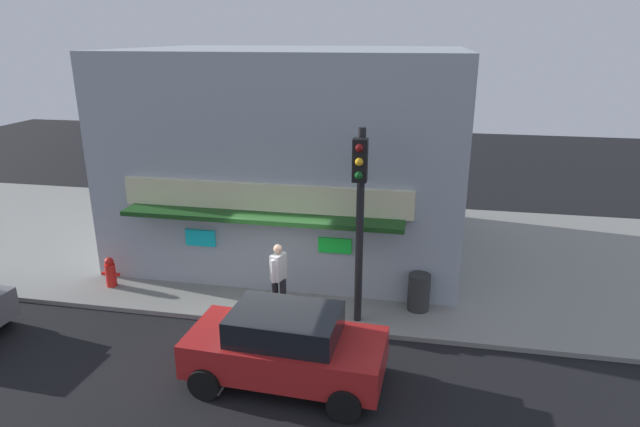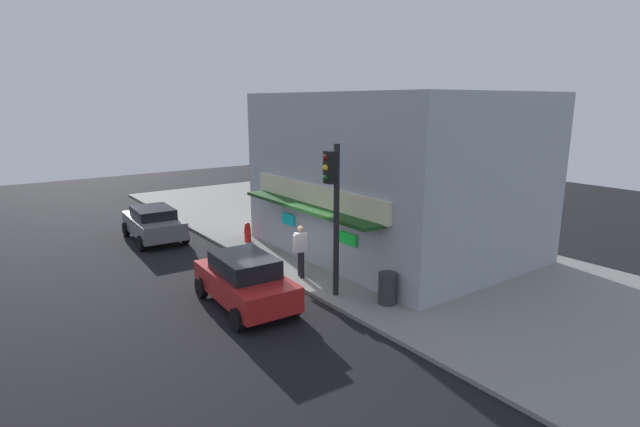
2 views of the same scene
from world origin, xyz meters
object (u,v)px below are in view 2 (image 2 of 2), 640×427
pedestrian (301,249)px  trash_can (387,288)px  traffic_light (334,200)px  fire_hydrant (248,232)px  parked_car_grey (154,223)px  parked_car_red (245,280)px

pedestrian → trash_can: bearing=13.4°
traffic_light → trash_can: size_ratio=4.96×
traffic_light → fire_hydrant: size_ratio=5.57×
traffic_light → parked_car_grey: bearing=-166.9°
parked_car_grey → trash_can: bearing=16.0°
pedestrian → parked_car_grey: 8.39m
parked_car_grey → fire_hydrant: bearing=44.4°
pedestrian → parked_car_red: (0.83, -2.57, -0.31)m
trash_can → parked_car_red: size_ratio=0.24×
traffic_light → parked_car_red: traffic_light is taller
parked_car_grey → parked_car_red: (8.85, -0.11, 0.04)m
trash_can → pedestrian: 3.54m
fire_hydrant → trash_can: 8.35m
fire_hydrant → parked_car_red: (5.77, -3.13, 0.29)m
trash_can → pedestrian: size_ratio=0.52×
pedestrian → parked_car_red: bearing=-72.1°
traffic_light → trash_can: bearing=33.2°
traffic_light → parked_car_grey: size_ratio=1.17×
fire_hydrant → traffic_light: bearing=-5.7°
parked_car_grey → parked_car_red: size_ratio=1.00×
fire_hydrant → parked_car_red: bearing=-28.5°
fire_hydrant → pedestrian: bearing=-6.4°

